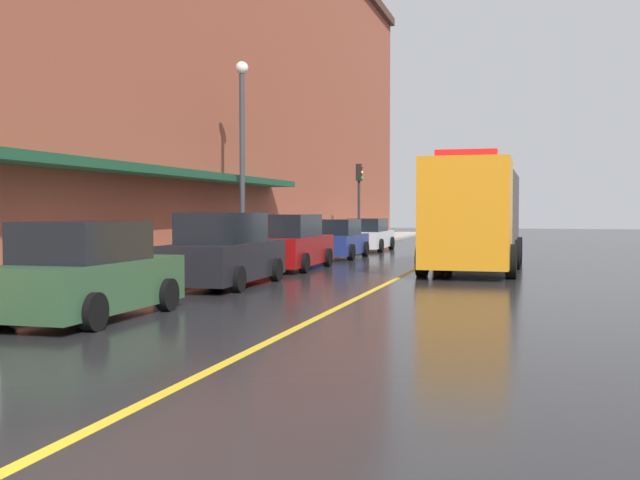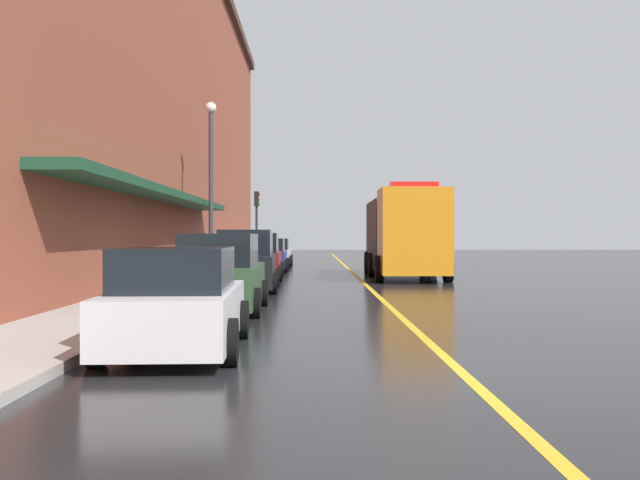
{
  "view_description": "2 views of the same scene",
  "coord_description": "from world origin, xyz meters",
  "px_view_note": "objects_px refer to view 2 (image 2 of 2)",
  "views": [
    {
      "loc": [
        3.82,
        -4.68,
        1.97
      ],
      "look_at": [
        -2.97,
        19.54,
        1.0
      ],
      "focal_mm": 43.16,
      "sensor_mm": 36.0,
      "label": 1
    },
    {
      "loc": [
        -1.88,
        -8.94,
        1.72
      ],
      "look_at": [
        -1.56,
        21.38,
        1.55
      ],
      "focal_mm": 40.76,
      "sensor_mm": 36.0,
      "label": 2
    }
  ],
  "objects_px": {
    "parking_meter_0": "(249,248)",
    "parking_meter_1": "(240,250)",
    "parked_car_2": "(247,263)",
    "utility_truck": "(404,235)",
    "parked_car_3": "(258,258)",
    "parked_car_5": "(275,253)",
    "parked_car_1": "(221,276)",
    "parking_meter_3": "(252,247)",
    "parking_meter_2": "(219,254)",
    "traffic_light_near": "(257,213)",
    "parked_car_0": "(177,303)",
    "parked_car_4": "(267,256)",
    "street_lamp_left": "(211,169)"
  },
  "relations": [
    {
      "from": "parked_car_4",
      "to": "parking_meter_0",
      "type": "xyz_separation_m",
      "value": [
        -1.3,
        5.05,
        0.3
      ]
    },
    {
      "from": "parked_car_4",
      "to": "parking_meter_1",
      "type": "distance_m",
      "value": 1.34
    },
    {
      "from": "parked_car_0",
      "to": "parking_meter_2",
      "type": "relative_size",
      "value": 3.2
    },
    {
      "from": "utility_truck",
      "to": "parking_meter_1",
      "type": "bearing_deg",
      "value": -123.2
    },
    {
      "from": "parking_meter_1",
      "to": "parking_meter_3",
      "type": "bearing_deg",
      "value": 90.0
    },
    {
      "from": "parked_car_4",
      "to": "street_lamp_left",
      "type": "distance_m",
      "value": 7.09
    },
    {
      "from": "parked_car_5",
      "to": "parking_meter_1",
      "type": "relative_size",
      "value": 3.49
    },
    {
      "from": "parked_car_5",
      "to": "parking_meter_3",
      "type": "bearing_deg",
      "value": 53.99
    },
    {
      "from": "utility_truck",
      "to": "street_lamp_left",
      "type": "relative_size",
      "value": 1.27
    },
    {
      "from": "parking_meter_3",
      "to": "traffic_light_near",
      "type": "xyz_separation_m",
      "value": [
        0.06,
        2.67,
        2.1
      ]
    },
    {
      "from": "parked_car_1",
      "to": "parked_car_5",
      "type": "relative_size",
      "value": 0.92
    },
    {
      "from": "parked_car_3",
      "to": "parking_meter_0",
      "type": "xyz_separation_m",
      "value": [
        -1.31,
        11.32,
        0.21
      ]
    },
    {
      "from": "parked_car_5",
      "to": "parked_car_3",
      "type": "bearing_deg",
      "value": 179.7
    },
    {
      "from": "parked_car_0",
      "to": "utility_truck",
      "type": "xyz_separation_m",
      "value": [
        5.81,
        19.21,
        1.04
      ]
    },
    {
      "from": "parked_car_3",
      "to": "parking_meter_3",
      "type": "bearing_deg",
      "value": 4.75
    },
    {
      "from": "parked_car_3",
      "to": "parking_meter_3",
      "type": "xyz_separation_m",
      "value": [
        -1.31,
        13.21,
        0.21
      ]
    },
    {
      "from": "parking_meter_2",
      "to": "traffic_light_near",
      "type": "bearing_deg",
      "value": 89.8
    },
    {
      "from": "parked_car_4",
      "to": "parked_car_5",
      "type": "distance_m",
      "value": 5.96
    },
    {
      "from": "parked_car_1",
      "to": "parked_car_5",
      "type": "height_order",
      "value": "parked_car_1"
    },
    {
      "from": "parking_meter_1",
      "to": "parking_meter_3",
      "type": "xyz_separation_m",
      "value": [
        0.0,
        7.01,
        0.0
      ]
    },
    {
      "from": "parking_meter_0",
      "to": "parking_meter_3",
      "type": "height_order",
      "value": "same"
    },
    {
      "from": "utility_truck",
      "to": "parked_car_4",
      "type": "bearing_deg",
      "value": -129.01
    },
    {
      "from": "parking_meter_1",
      "to": "street_lamp_left",
      "type": "xyz_separation_m",
      "value": [
        -0.6,
        -5.7,
        3.34
      ]
    },
    {
      "from": "parked_car_4",
      "to": "street_lamp_left",
      "type": "relative_size",
      "value": 0.61
    },
    {
      "from": "parked_car_1",
      "to": "parked_car_5",
      "type": "bearing_deg",
      "value": -0.15
    },
    {
      "from": "parking_meter_0",
      "to": "parking_meter_2",
      "type": "xyz_separation_m",
      "value": [
        0.0,
        -13.13,
        0.0
      ]
    },
    {
      "from": "parked_car_2",
      "to": "parking_meter_2",
      "type": "relative_size",
      "value": 3.71
    },
    {
      "from": "parking_meter_0",
      "to": "parking_meter_1",
      "type": "relative_size",
      "value": 1.0
    },
    {
      "from": "parked_car_5",
      "to": "street_lamp_left",
      "type": "distance_m",
      "value": 12.44
    },
    {
      "from": "parked_car_2",
      "to": "traffic_light_near",
      "type": "bearing_deg",
      "value": 2.13
    },
    {
      "from": "street_lamp_left",
      "to": "parking_meter_1",
      "type": "bearing_deg",
      "value": 83.99
    },
    {
      "from": "parked_car_3",
      "to": "parking_meter_3",
      "type": "height_order",
      "value": "parked_car_3"
    },
    {
      "from": "parked_car_5",
      "to": "parking_meter_2",
      "type": "distance_m",
      "value": 14.11
    },
    {
      "from": "parked_car_0",
      "to": "parking_meter_1",
      "type": "distance_m",
      "value": 24.1
    },
    {
      "from": "parked_car_2",
      "to": "parked_car_3",
      "type": "height_order",
      "value": "parked_car_2"
    },
    {
      "from": "parked_car_3",
      "to": "parked_car_4",
      "type": "relative_size",
      "value": 1.14
    },
    {
      "from": "parked_car_3",
      "to": "parked_car_5",
      "type": "height_order",
      "value": "parked_car_3"
    },
    {
      "from": "parked_car_4",
      "to": "parking_meter_2",
      "type": "distance_m",
      "value": 8.19
    },
    {
      "from": "parked_car_5",
      "to": "parked_car_2",
      "type": "bearing_deg",
      "value": -179.96
    },
    {
      "from": "parking_meter_1",
      "to": "parking_meter_2",
      "type": "distance_m",
      "value": 8.01
    },
    {
      "from": "parked_car_2",
      "to": "utility_truck",
      "type": "bearing_deg",
      "value": -40.61
    },
    {
      "from": "parked_car_0",
      "to": "parked_car_3",
      "type": "distance_m",
      "value": 17.85
    },
    {
      "from": "parked_car_1",
      "to": "parked_car_2",
      "type": "height_order",
      "value": "parked_car_2"
    },
    {
      "from": "parked_car_4",
      "to": "street_lamp_left",
      "type": "bearing_deg",
      "value": 161.6
    },
    {
      "from": "parked_car_2",
      "to": "street_lamp_left",
      "type": "xyz_separation_m",
      "value": [
        -2.0,
        6.33,
        3.51
      ]
    },
    {
      "from": "parking_meter_3",
      "to": "parked_car_5",
      "type": "bearing_deg",
      "value": -35.88
    },
    {
      "from": "parked_car_1",
      "to": "parked_car_2",
      "type": "relative_size",
      "value": 0.86
    },
    {
      "from": "utility_truck",
      "to": "parking_meter_2",
      "type": "distance_m",
      "value": 7.96
    },
    {
      "from": "parked_car_1",
      "to": "utility_truck",
      "type": "height_order",
      "value": "utility_truck"
    },
    {
      "from": "parked_car_0",
      "to": "utility_truck",
      "type": "distance_m",
      "value": 20.09
    }
  ]
}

